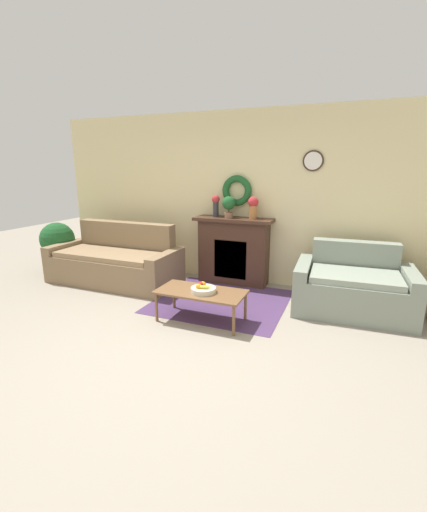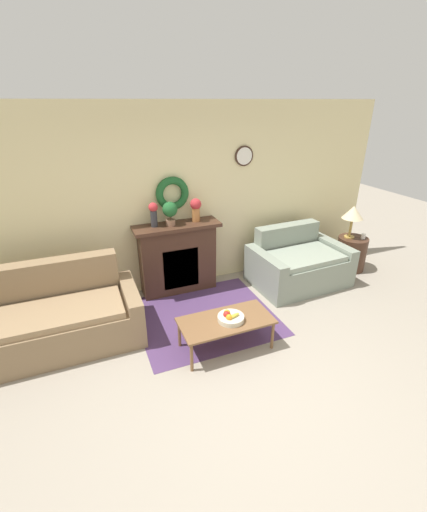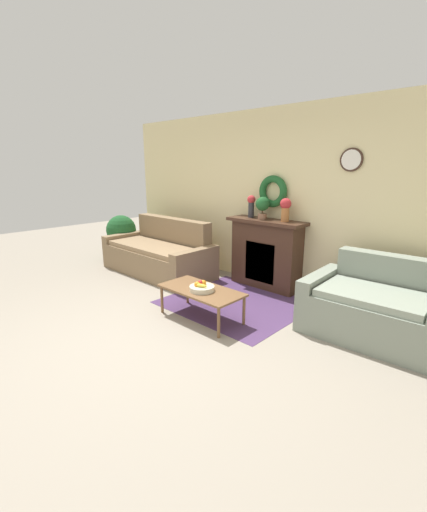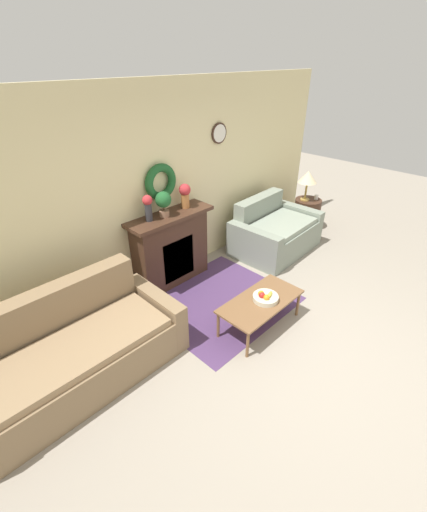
{
  "view_description": "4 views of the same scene",
  "coord_description": "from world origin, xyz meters",
  "px_view_note": "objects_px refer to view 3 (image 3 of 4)",
  "views": [
    {
      "loc": [
        1.63,
        -2.73,
        1.84
      ],
      "look_at": [
        -0.06,
        1.42,
        0.68
      ],
      "focal_mm": 24.0,
      "sensor_mm": 36.0,
      "label": 1
    },
    {
      "loc": [
        -1.35,
        -2.14,
        2.69
      ],
      "look_at": [
        0.16,
        1.56,
        0.86
      ],
      "focal_mm": 24.0,
      "sensor_mm": 36.0,
      "label": 2
    },
    {
      "loc": [
        2.84,
        -1.95,
        1.85
      ],
      "look_at": [
        -0.29,
        1.37,
        0.65
      ],
      "focal_mm": 24.0,
      "sensor_mm": 36.0,
      "label": 3
    },
    {
      "loc": [
        -2.68,
        -1.04,
        2.91
      ],
      "look_at": [
        -0.16,
        1.45,
        0.82
      ],
      "focal_mm": 24.0,
      "sensor_mm": 36.0,
      "label": 4
    }
  ],
  "objects_px": {
    "couch_left": "(159,255)",
    "loveseat_right": "(375,308)",
    "potted_plant_on_mantel": "(263,206)",
    "fireplace": "(266,253)",
    "coffee_table": "(201,292)",
    "vase_on_mantel_right": "(285,208)",
    "vase_on_mantel_left": "(251,204)",
    "potted_plant_floor_by_couch": "(121,232)",
    "fruit_bowl": "(202,287)"
  },
  "relations": [
    {
      "from": "fireplace",
      "to": "vase_on_mantel_left",
      "type": "xyz_separation_m",
      "value": [
        -0.31,
        0.01,
        0.73
      ]
    },
    {
      "from": "coffee_table",
      "to": "fruit_bowl",
      "type": "distance_m",
      "value": 0.09
    },
    {
      "from": "coffee_table",
      "to": "fireplace",
      "type": "bearing_deg",
      "value": 94.16
    },
    {
      "from": "vase_on_mantel_right",
      "to": "potted_plant_floor_by_couch",
      "type": "distance_m",
      "value": 3.53
    },
    {
      "from": "fireplace",
      "to": "couch_left",
      "type": "height_order",
      "value": "fireplace"
    },
    {
      "from": "couch_left",
      "to": "loveseat_right",
      "type": "height_order",
      "value": "couch_left"
    },
    {
      "from": "fireplace",
      "to": "vase_on_mantel_left",
      "type": "relative_size",
      "value": 3.63
    },
    {
      "from": "fireplace",
      "to": "coffee_table",
      "type": "xyz_separation_m",
      "value": [
        0.11,
        -1.53,
        -0.19
      ]
    },
    {
      "from": "fruit_bowl",
      "to": "vase_on_mantel_right",
      "type": "bearing_deg",
      "value": 84.39
    },
    {
      "from": "fireplace",
      "to": "fruit_bowl",
      "type": "relative_size",
      "value": 4.09
    },
    {
      "from": "fruit_bowl",
      "to": "vase_on_mantel_left",
      "type": "height_order",
      "value": "vase_on_mantel_left"
    },
    {
      "from": "fruit_bowl",
      "to": "fireplace",
      "type": "bearing_deg",
      "value": 95.54
    },
    {
      "from": "couch_left",
      "to": "loveseat_right",
      "type": "bearing_deg",
      "value": 2.99
    },
    {
      "from": "couch_left",
      "to": "coffee_table",
      "type": "xyz_separation_m",
      "value": [
        1.92,
        -0.86,
        0.03
      ]
    },
    {
      "from": "vase_on_mantel_left",
      "to": "vase_on_mantel_right",
      "type": "bearing_deg",
      "value": 0.0
    },
    {
      "from": "fireplace",
      "to": "potted_plant_floor_by_couch",
      "type": "bearing_deg",
      "value": -168.57
    },
    {
      "from": "couch_left",
      "to": "vase_on_mantel_right",
      "type": "distance_m",
      "value": 2.41
    },
    {
      "from": "fireplace",
      "to": "potted_plant_on_mantel",
      "type": "xyz_separation_m",
      "value": [
        -0.08,
        -0.01,
        0.73
      ]
    },
    {
      "from": "couch_left",
      "to": "vase_on_mantel_left",
      "type": "height_order",
      "value": "vase_on_mantel_left"
    },
    {
      "from": "coffee_table",
      "to": "fruit_bowl",
      "type": "height_order",
      "value": "fruit_bowl"
    },
    {
      "from": "potted_plant_floor_by_couch",
      "to": "loveseat_right",
      "type": "bearing_deg",
      "value": 1.61
    },
    {
      "from": "fireplace",
      "to": "coffee_table",
      "type": "bearing_deg",
      "value": -85.84
    },
    {
      "from": "fruit_bowl",
      "to": "potted_plant_floor_by_couch",
      "type": "distance_m",
      "value": 3.38
    },
    {
      "from": "fruit_bowl",
      "to": "loveseat_right",
      "type": "bearing_deg",
      "value": 32.61
    },
    {
      "from": "coffee_table",
      "to": "potted_plant_floor_by_couch",
      "type": "bearing_deg",
      "value": 164.28
    },
    {
      "from": "potted_plant_on_mantel",
      "to": "couch_left",
      "type": "bearing_deg",
      "value": -159.16
    },
    {
      "from": "fireplace",
      "to": "vase_on_mantel_right",
      "type": "distance_m",
      "value": 0.79
    },
    {
      "from": "couch_left",
      "to": "loveseat_right",
      "type": "xyz_separation_m",
      "value": [
        3.64,
        0.18,
        -0.01
      ]
    },
    {
      "from": "coffee_table",
      "to": "vase_on_mantel_right",
      "type": "distance_m",
      "value": 1.8
    },
    {
      "from": "fireplace",
      "to": "potted_plant_floor_by_couch",
      "type": "height_order",
      "value": "fireplace"
    },
    {
      "from": "fireplace",
      "to": "loveseat_right",
      "type": "distance_m",
      "value": 1.9
    },
    {
      "from": "couch_left",
      "to": "vase_on_mantel_left",
      "type": "relative_size",
      "value": 6.19
    },
    {
      "from": "potted_plant_floor_by_couch",
      "to": "potted_plant_on_mantel",
      "type": "bearing_deg",
      "value": 11.47
    },
    {
      "from": "couch_left",
      "to": "coffee_table",
      "type": "relative_size",
      "value": 1.98
    },
    {
      "from": "fireplace",
      "to": "vase_on_mantel_left",
      "type": "height_order",
      "value": "vase_on_mantel_left"
    },
    {
      "from": "couch_left",
      "to": "coffee_table",
      "type": "bearing_deg",
      "value": -23.91
    },
    {
      "from": "loveseat_right",
      "to": "vase_on_mantel_left",
      "type": "distance_m",
      "value": 2.39
    },
    {
      "from": "coffee_table",
      "to": "potted_plant_on_mantel",
      "type": "bearing_deg",
      "value": 97.32
    },
    {
      "from": "couch_left",
      "to": "vase_on_mantel_left",
      "type": "distance_m",
      "value": 1.9
    },
    {
      "from": "coffee_table",
      "to": "vase_on_mantel_right",
      "type": "bearing_deg",
      "value": 82.81
    },
    {
      "from": "loveseat_right",
      "to": "couch_left",
      "type": "bearing_deg",
      "value": -179.58
    },
    {
      "from": "couch_left",
      "to": "potted_plant_on_mantel",
      "type": "bearing_deg",
      "value": 20.93
    },
    {
      "from": "loveseat_right",
      "to": "potted_plant_on_mantel",
      "type": "bearing_deg",
      "value": 163.59
    },
    {
      "from": "potted_plant_on_mantel",
      "to": "potted_plant_floor_by_couch",
      "type": "distance_m",
      "value": 3.15
    },
    {
      "from": "coffee_table",
      "to": "vase_on_mantel_left",
      "type": "height_order",
      "value": "vase_on_mantel_left"
    },
    {
      "from": "vase_on_mantel_left",
      "to": "potted_plant_floor_by_couch",
      "type": "relative_size",
      "value": 0.38
    },
    {
      "from": "fruit_bowl",
      "to": "vase_on_mantel_left",
      "type": "bearing_deg",
      "value": 106.5
    },
    {
      "from": "fireplace",
      "to": "potted_plant_floor_by_couch",
      "type": "relative_size",
      "value": 1.38
    },
    {
      "from": "loveseat_right",
      "to": "fruit_bowl",
      "type": "height_order",
      "value": "loveseat_right"
    },
    {
      "from": "couch_left",
      "to": "vase_on_mantel_right",
      "type": "xyz_separation_m",
      "value": [
        2.12,
        0.68,
        0.94
      ]
    }
  ]
}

